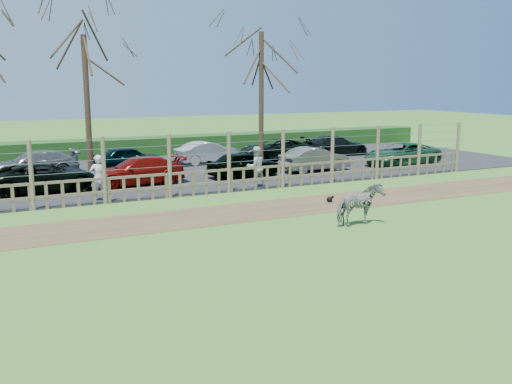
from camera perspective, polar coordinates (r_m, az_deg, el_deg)
name	(u,v)px	position (r m, az deg, el deg)	size (l,w,h in m)	color
ground	(264,252)	(15.25, 0.81, -5.97)	(120.00, 120.00, 0.00)	olive
dirt_strip	(203,216)	(19.23, -5.33, -2.45)	(34.00, 2.80, 0.01)	brown
asphalt	(129,174)	(28.62, -12.56, 1.78)	(44.00, 13.00, 0.04)	#232326
hedge	(100,149)	(35.34, -15.35, 4.21)	(46.00, 2.00, 1.10)	#1E4716
fence	(170,178)	(22.32, -8.60, 1.43)	(30.16, 0.16, 2.50)	brown
tree_mid	(85,72)	(26.90, -16.68, 11.39)	(4.80, 4.80, 6.83)	#3D2B1E
tree_right	(261,67)	(30.26, 0.53, 12.44)	(4.80, 4.80, 7.35)	#3D2B1E
zebra	(360,205)	(18.14, 10.34, -1.25)	(0.72, 1.57, 1.33)	gray
visitor_a	(98,178)	(22.30, -15.49, 1.41)	(0.63, 0.41, 1.72)	silver
visitor_b	(256,167)	(24.26, -0.02, 2.54)	(0.84, 0.65, 1.72)	silver
crow	(330,199)	(21.57, 7.40, -0.71)	(0.30, 0.22, 0.25)	black
car_2	(45,177)	(24.76, -20.33, 1.42)	(1.99, 4.32, 1.20)	black
car_3	(137,171)	(25.38, -11.80, 2.08)	(1.68, 4.13, 1.20)	maroon
car_4	(244,164)	(26.93, -1.24, 2.81)	(1.42, 3.52, 1.20)	black
car_5	(315,159)	(28.86, 5.89, 3.30)	(1.27, 3.64, 1.20)	#5E5F5A
car_6	(402,154)	(31.71, 14.41, 3.69)	(1.99, 4.32, 1.20)	#205732
car_9	(34,163)	(29.14, -21.33, 2.68)	(1.68, 4.13, 1.20)	#5B5F60
car_10	(129,158)	(29.80, -12.61, 3.33)	(1.42, 3.52, 1.20)	black
car_11	(208,152)	(31.58, -4.82, 3.97)	(1.27, 3.64, 1.20)	beige
car_12	(276,149)	(32.89, 1.97, 4.28)	(1.99, 4.32, 1.20)	black
car_13	(335,145)	(35.38, 7.94, 4.64)	(1.68, 4.13, 1.20)	black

